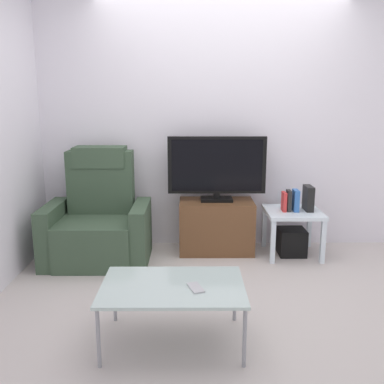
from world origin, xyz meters
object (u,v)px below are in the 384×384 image
Objects in this scene: subwoofer_box at (292,242)px; game_console at (308,198)px; coffee_table at (173,288)px; book_rightmost at (296,200)px; cell_phone at (196,288)px; book_middle at (289,201)px; television at (217,167)px; book_leftmost at (284,202)px; tv_stand at (216,226)px; recliner_armchair at (98,222)px; side_table at (293,217)px.

game_console is at bearing 3.95° from subwoofer_box.
coffee_table is at bearing -125.64° from subwoofer_box.
book_rightmost is 1.91m from cell_phone.
book_middle reaches higher than cell_phone.
television is at bearing 77.46° from coffee_table.
book_leftmost reaches higher than coffee_table.
subwoofer_box is 1.96m from coffee_table.
television is 4.61× the size of book_rightmost.
recliner_armchair reaches higher than tv_stand.
subwoofer_box is 1.76× the size of cell_phone.
cell_phone reaches higher than subwoofer_box.
television is (-0.00, 0.02, 0.61)m from tv_stand.
book_middle is at bearing 0.00° from book_leftmost.
recliner_armchair is 1.78m from cell_phone.
subwoofer_box is at bearing 40.24° from cell_phone.
television is 4.67× the size of book_middle.
tv_stand is 0.83× the size of coffee_table.
book_middle is at bearing 180.00° from book_rightmost.
side_table reaches higher than cell_phone.
subwoofer_box is at bearing 0.00° from side_table.
game_console is 2.05m from coffee_table.
subwoofer_box is at bearing 124.74° from book_rightmost.
side_table is at bearing 14.71° from recliner_armchair.
side_table reaches higher than subwoofer_box.
side_table is 3.60× the size of cell_phone.
tv_stand is 0.77m from side_table.
cell_phone is (0.92, -1.53, 0.02)m from recliner_armchair.
subwoofer_box is at bearing 54.36° from coffee_table.
coffee_table is (0.78, -1.48, -0.00)m from recliner_armchair.
subwoofer_box is 1.08× the size of game_console.
cell_phone is (-0.99, -1.63, 0.27)m from subwoofer_box.
book_rightmost reaches higher than book_middle.
television is 0.74m from book_leftmost.
recliner_armchair is at bearing -168.84° from television.
tv_stand reaches higher than coffee_table.
subwoofer_box is at bearing -9.31° from television.
book_leftmost is 0.89× the size of book_rightmost.
subwoofer_box is 0.47m from game_console.
book_rightmost is at bearing -9.22° from tv_stand.
book_rightmost is at bearing -10.59° from television.
game_console is 1.63× the size of cell_phone.
book_middle is (1.86, 0.08, 0.19)m from recliner_armchair.
book_middle is (-0.06, -0.02, 0.18)m from side_table.
game_console is (0.20, 0.03, 0.02)m from book_middle.
television is at bearing 172.80° from game_console.
subwoofer_box is at bearing 11.31° from book_leftmost.
book_leftmost is (1.81, 0.08, 0.18)m from recliner_armchair.
book_rightmost is at bearing 14.09° from recliner_armchair.
book_rightmost is (0.01, -0.02, 0.18)m from side_table.
recliner_armchair is 5.09× the size of book_rightmost.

